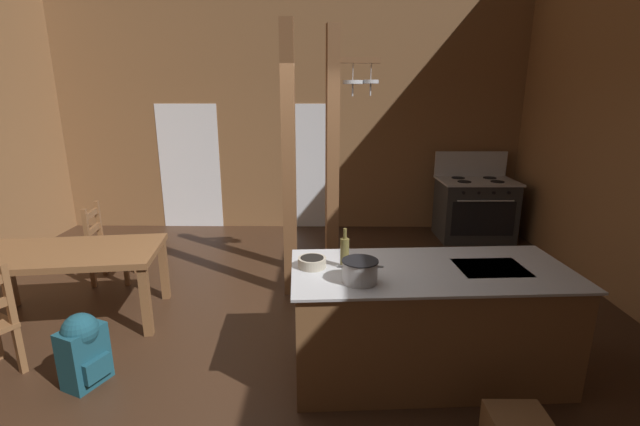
{
  "coord_description": "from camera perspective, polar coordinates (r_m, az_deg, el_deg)",
  "views": [
    {
      "loc": [
        0.59,
        -3.5,
        2.21
      ],
      "look_at": [
        0.53,
        0.71,
        1.06
      ],
      "focal_mm": 24.59,
      "sensor_mm": 36.0,
      "label": 1
    }
  ],
  "objects": [
    {
      "name": "support_post_center",
      "position": [
        4.7,
        -4.06,
        6.12
      ],
      "size": [
        0.14,
        0.14,
        2.93
      ],
      "color": "brown",
      "rests_on": "ground_plane"
    },
    {
      "name": "stockpot_on_counter",
      "position": [
        3.17,
        5.22,
        -7.54
      ],
      "size": [
        0.33,
        0.26,
        0.17
      ],
      "color": "#B7BABF",
      "rests_on": "kitchen_island"
    },
    {
      "name": "mixing_bowl_on_counter",
      "position": [
        3.43,
        -1.03,
        -6.44
      ],
      "size": [
        0.22,
        0.22,
        0.08
      ],
      "color": "#B2A893",
      "rests_on": "kitchen_island"
    },
    {
      "name": "glazed_door_back_left",
      "position": [
        7.64,
        -16.58,
        5.75
      ],
      "size": [
        1.0,
        0.01,
        2.05
      ],
      "primitive_type": "cube",
      "color": "white",
      "rests_on": "ground_plane"
    },
    {
      "name": "wall_back",
      "position": [
        7.29,
        -4.02,
        15.9
      ],
      "size": [
        8.24,
        0.14,
        4.58
      ],
      "primitive_type": "cube",
      "color": "brown",
      "rests_on": "ground_plane"
    },
    {
      "name": "stove_range",
      "position": [
        7.23,
        19.46,
        0.59
      ],
      "size": [
        1.15,
        0.84,
        1.32
      ],
      "color": "#2C2C2C",
      "rests_on": "ground_plane"
    },
    {
      "name": "support_post_with_pot_rack",
      "position": [
        5.05,
        1.91,
        7.89
      ],
      "size": [
        0.61,
        0.26,
        2.93
      ],
      "color": "brown",
      "rests_on": "ground_plane"
    },
    {
      "name": "glazed_panel_back_right",
      "position": [
        7.3,
        -0.95,
        5.96
      ],
      "size": [
        0.84,
        0.01,
        2.05
      ],
      "primitive_type": "cube",
      "color": "white",
      "rests_on": "ground_plane"
    },
    {
      "name": "kitchen_island",
      "position": [
        3.71,
        13.81,
        -13.5
      ],
      "size": [
        2.22,
        1.09,
        0.9
      ],
      "color": "brown",
      "rests_on": "ground_plane"
    },
    {
      "name": "dining_table",
      "position": [
        4.94,
        -29.91,
        -5.23
      ],
      "size": [
        1.81,
        1.13,
        0.74
      ],
      "color": "brown",
      "rests_on": "ground_plane"
    },
    {
      "name": "backpack",
      "position": [
        3.99,
        -28.45,
        -15.15
      ],
      "size": [
        0.37,
        0.38,
        0.6
      ],
      "color": "#194756",
      "rests_on": "ground_plane"
    },
    {
      "name": "ground_plane",
      "position": [
        4.21,
        -7.74,
        -17.35
      ],
      "size": [
        8.24,
        8.2,
        0.1
      ],
      "primitive_type": "cube",
      "color": "#382316"
    },
    {
      "name": "bottle_tall_on_counter",
      "position": [
        3.41,
        3.22,
        -5.08
      ],
      "size": [
        0.07,
        0.07,
        0.31
      ],
      "color": "brown",
      "rests_on": "kitchen_island"
    },
    {
      "name": "ladderback_chair_near_window",
      "position": [
        5.87,
        -25.92,
        -3.73
      ],
      "size": [
        0.49,
        0.49,
        0.95
      ],
      "color": "brown",
      "rests_on": "ground_plane"
    }
  ]
}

